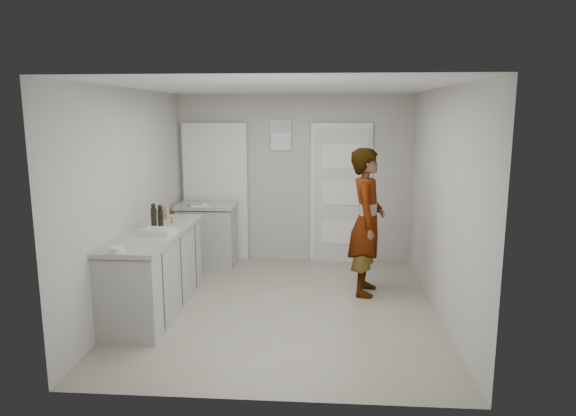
# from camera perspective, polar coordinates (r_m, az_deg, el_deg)

# --- Properties ---
(ground) EXTENTS (4.00, 4.00, 0.00)m
(ground) POSITION_cam_1_polar(r_m,az_deg,el_deg) (6.11, -0.48, -10.86)
(ground) COLOR #9D9684
(ground) RESTS_ON ground
(room_shell) EXTENTS (4.00, 4.00, 4.00)m
(room_shell) POSITION_cam_1_polar(r_m,az_deg,el_deg) (7.74, -0.61, 1.60)
(room_shell) COLOR #ABA8A2
(room_shell) RESTS_ON ground
(main_counter) EXTENTS (0.64, 1.96, 0.93)m
(main_counter) POSITION_cam_1_polar(r_m,az_deg,el_deg) (6.06, -14.54, -7.08)
(main_counter) COLOR #B6B6B1
(main_counter) RESTS_ON ground
(side_counter) EXTENTS (0.84, 0.61, 0.93)m
(side_counter) POSITION_cam_1_polar(r_m,az_deg,el_deg) (7.63, -8.94, -3.22)
(side_counter) COLOR #B6B6B1
(side_counter) RESTS_ON ground
(person) EXTENTS (0.52, 0.71, 1.81)m
(person) POSITION_cam_1_polar(r_m,az_deg,el_deg) (6.37, 8.75, -1.55)
(person) COLOR silver
(person) RESTS_ON ground
(cake_mix_box) EXTENTS (0.11, 0.08, 0.16)m
(cake_mix_box) POSITION_cam_1_polar(r_m,az_deg,el_deg) (6.57, -13.54, -0.48)
(cake_mix_box) COLOR olive
(cake_mix_box) RESTS_ON main_counter
(spice_jar) EXTENTS (0.05, 0.05, 0.08)m
(spice_jar) POSITION_cam_1_polar(r_m,az_deg,el_deg) (6.32, -12.65, -1.25)
(spice_jar) COLOR tan
(spice_jar) RESTS_ON main_counter
(oil_cruet_a) EXTENTS (0.06, 0.06, 0.25)m
(oil_cruet_a) POSITION_cam_1_polar(r_m,az_deg,el_deg) (6.17, -14.00, -0.83)
(oil_cruet_a) COLOR black
(oil_cruet_a) RESTS_ON main_counter
(oil_cruet_b) EXTENTS (0.07, 0.07, 0.30)m
(oil_cruet_b) POSITION_cam_1_polar(r_m,az_deg,el_deg) (6.03, -14.69, -0.92)
(oil_cruet_b) COLOR black
(oil_cruet_b) RESTS_ON main_counter
(baking_dish) EXTENTS (0.36, 0.28, 0.06)m
(baking_dish) POSITION_cam_1_polar(r_m,az_deg,el_deg) (5.79, -14.23, -2.53)
(baking_dish) COLOR silver
(baking_dish) RESTS_ON main_counter
(egg_bowl) EXTENTS (0.14, 0.14, 0.05)m
(egg_bowl) POSITION_cam_1_polar(r_m,az_deg,el_deg) (5.13, -18.43, -4.44)
(egg_bowl) COLOR silver
(egg_bowl) RESTS_ON main_counter
(papers) EXTENTS (0.37, 0.40, 0.01)m
(papers) POSITION_cam_1_polar(r_m,az_deg,el_deg) (7.45, -9.89, 0.36)
(papers) COLOR white
(papers) RESTS_ON side_counter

